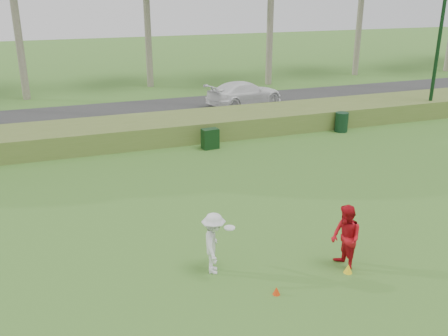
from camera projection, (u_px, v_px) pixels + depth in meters
name	position (u px, v px, depth m)	size (l,w,h in m)	color
ground	(280.00, 271.00, 12.17)	(120.00, 120.00, 0.00)	#376D24
reed_strip	(164.00, 129.00, 22.61)	(80.00, 3.00, 0.90)	#56702C
park_road	(143.00, 113.00, 27.17)	(80.00, 6.00, 0.06)	#2D2D2D
lamp_post	(444.00, 6.00, 24.42)	(0.70, 0.70, 8.18)	black
player_white	(214.00, 243.00, 11.89)	(0.97, 1.13, 1.54)	silver
player_red	(346.00, 238.00, 12.01)	(0.81, 0.63, 1.66)	red
cone_orange	(276.00, 291.00, 11.21)	(0.17, 0.17, 0.19)	red
cone_yellow	(348.00, 269.00, 12.05)	(0.21, 0.21, 0.23)	yellow
utility_cabinet	(210.00, 139.00, 21.17)	(0.69, 0.43, 0.86)	black
trash_bin	(342.00, 122.00, 23.64)	(0.61, 0.61, 0.92)	black
car_right	(245.00, 93.00, 28.62)	(1.88, 4.63, 1.34)	white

